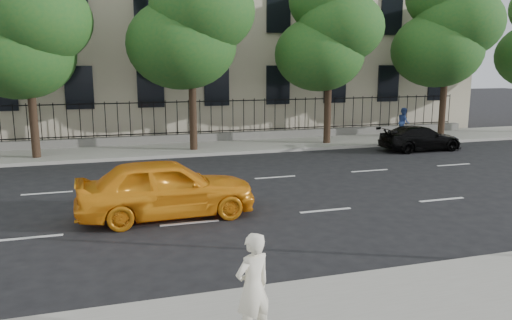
# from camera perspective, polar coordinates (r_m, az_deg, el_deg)

# --- Properties ---
(ground) EXTENTS (120.00, 120.00, 0.00)m
(ground) POSITION_cam_1_polar(r_m,az_deg,el_deg) (12.70, 12.74, -8.78)
(ground) COLOR black
(ground) RESTS_ON ground
(near_sidewalk) EXTENTS (60.00, 4.00, 0.15)m
(near_sidewalk) POSITION_cam_1_polar(r_m,az_deg,el_deg) (9.69, 24.93, -15.54)
(near_sidewalk) COLOR gray
(near_sidewalk) RESTS_ON ground
(far_sidewalk) EXTENTS (60.00, 4.00, 0.15)m
(far_sidewalk) POSITION_cam_1_polar(r_m,az_deg,el_deg) (25.41, -2.98, 1.58)
(far_sidewalk) COLOR gray
(far_sidewalk) RESTS_ON ground
(lane_markings) EXTENTS (49.60, 4.62, 0.01)m
(lane_markings) POSITION_cam_1_polar(r_m,az_deg,el_deg) (16.79, 4.73, -3.63)
(lane_markings) COLOR silver
(lane_markings) RESTS_ON ground
(iron_fence) EXTENTS (30.00, 0.50, 2.20)m
(iron_fence) POSITION_cam_1_polar(r_m,az_deg,el_deg) (26.96, -3.87, 3.35)
(iron_fence) COLOR slate
(iron_fence) RESTS_ON far_sidewalk
(tree_b) EXTENTS (5.53, 5.12, 8.97)m
(tree_b) POSITION_cam_1_polar(r_m,az_deg,el_deg) (23.92, -24.71, 13.89)
(tree_b) COLOR #382619
(tree_b) RESTS_ON far_sidewalk
(tree_c) EXTENTS (5.89, 5.50, 9.80)m
(tree_c) POSITION_cam_1_polar(r_m,az_deg,el_deg) (24.13, -7.46, 16.10)
(tree_c) COLOR #382619
(tree_c) RESTS_ON far_sidewalk
(tree_d) EXTENTS (5.34, 4.94, 8.84)m
(tree_d) POSITION_cam_1_polar(r_m,az_deg,el_deg) (26.20, 8.35, 14.41)
(tree_d) COLOR #382619
(tree_d) RESTS_ON far_sidewalk
(tree_e) EXTENTS (5.71, 5.31, 9.46)m
(tree_e) POSITION_cam_1_polar(r_m,az_deg,el_deg) (29.86, 21.00, 14.08)
(tree_e) COLOR #382619
(tree_e) RESTS_ON far_sidewalk
(yellow_taxi) EXTENTS (4.96, 2.14, 1.67)m
(yellow_taxi) POSITION_cam_1_polar(r_m,az_deg,el_deg) (14.09, -10.21, -3.15)
(yellow_taxi) COLOR orange
(yellow_taxi) RESTS_ON ground
(black_sedan) EXTENTS (4.19, 1.75, 1.21)m
(black_sedan) POSITION_cam_1_polar(r_m,az_deg,el_deg) (25.82, 18.26, 2.38)
(black_sedan) COLOR black
(black_sedan) RESTS_ON ground
(woman_near) EXTENTS (0.72, 0.61, 1.69)m
(woman_near) POSITION_cam_1_polar(r_m,az_deg,el_deg) (7.57, -0.37, -14.38)
(woman_near) COLOR #EFE8CE
(woman_near) RESTS_ON near_sidewalk
(pedestrian_far) EXTENTS (0.84, 0.94, 1.60)m
(pedestrian_far) POSITION_cam_1_polar(r_m,az_deg,el_deg) (29.70, 16.52, 4.22)
(pedestrian_far) COLOR #324E9B
(pedestrian_far) RESTS_ON far_sidewalk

